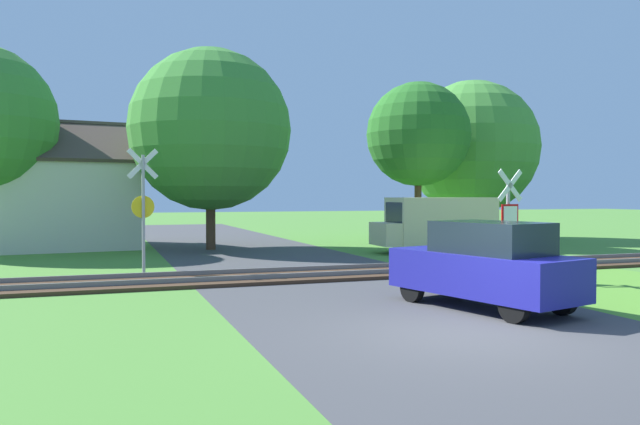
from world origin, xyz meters
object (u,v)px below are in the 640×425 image
(tree_right, at_px, (418,134))
(tree_center, at_px, (210,130))
(stop_sign_near, at_px, (509,218))
(tree_far, at_px, (472,147))
(house, at_px, (37,201))
(mail_truck, at_px, (437,222))
(crossing_sign_far, at_px, (143,204))
(parked_car, at_px, (485,265))

(tree_right, bearing_deg, tree_center, 173.74)
(stop_sign_near, xyz_separation_m, tree_far, (8.37, 14.65, 3.18))
(tree_center, bearing_deg, house, 156.18)
(stop_sign_near, distance_m, house, 20.45)
(stop_sign_near, height_order, mail_truck, stop_sign_near)
(stop_sign_near, xyz_separation_m, tree_right, (3.54, 11.64, 3.44))
(stop_sign_near, distance_m, crossing_sign_far, 10.14)
(crossing_sign_far, relative_size, tree_right, 0.48)
(tree_center, bearing_deg, stop_sign_near, -65.12)
(stop_sign_near, height_order, tree_center, tree_center)
(house, xyz_separation_m, tree_center, (7.09, -3.13, 3.06))
(crossing_sign_far, height_order, house, house)
(mail_truck, relative_size, parked_car, 1.16)
(tree_center, bearing_deg, tree_far, 7.91)
(tree_center, relative_size, mail_truck, 1.73)
(stop_sign_near, distance_m, parked_car, 4.42)
(stop_sign_near, bearing_deg, crossing_sign_far, -34.91)
(tree_far, bearing_deg, mail_truck, -132.05)
(stop_sign_near, relative_size, house, 0.33)
(stop_sign_near, bearing_deg, tree_right, -116.69)
(tree_far, height_order, mail_truck, tree_far)
(tree_center, distance_m, mail_truck, 10.32)
(tree_right, bearing_deg, crossing_sign_far, -150.00)
(mail_truck, bearing_deg, tree_center, 64.58)
(tree_far, bearing_deg, tree_center, -172.09)
(crossing_sign_far, relative_size, house, 0.40)
(crossing_sign_far, bearing_deg, parked_car, -56.03)
(tree_far, xyz_separation_m, tree_right, (-4.83, -3.01, 0.26))
(crossing_sign_far, height_order, mail_truck, crossing_sign_far)
(crossing_sign_far, xyz_separation_m, parked_car, (6.25, -7.51, -1.18))
(tree_far, bearing_deg, parked_car, -122.31)
(stop_sign_near, bearing_deg, tree_far, -129.52)
(stop_sign_near, xyz_separation_m, house, (-12.97, 15.81, 0.36))
(crossing_sign_far, bearing_deg, tree_right, 24.19)
(mail_truck, bearing_deg, parked_car, 156.47)
(house, bearing_deg, parked_car, -68.53)
(tree_center, bearing_deg, mail_truck, -27.61)
(mail_truck, distance_m, parked_car, 12.72)
(stop_sign_near, relative_size, tree_right, 0.40)
(crossing_sign_far, height_order, tree_center, tree_center)
(stop_sign_near, relative_size, tree_far, 0.36)
(crossing_sign_far, distance_m, parked_car, 9.84)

